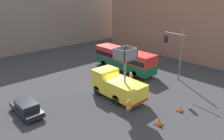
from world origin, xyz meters
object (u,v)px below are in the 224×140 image
(traffic_cone_mid_road, at_px, (159,121))
(traffic_cone_near_truck, at_px, (180,109))
(city_bus, at_px, (124,58))
(traffic_light_pole, at_px, (176,48))
(utility_truck, at_px, (117,85))
(parked_car_curbside, at_px, (27,108))
(road_worker_near_truck, at_px, (128,108))
(road_worker_directing, at_px, (131,80))

(traffic_cone_mid_road, bearing_deg, traffic_cone_near_truck, -0.27)
(city_bus, relative_size, traffic_light_pole, 1.55)
(utility_truck, relative_size, city_bus, 0.61)
(parked_car_curbside, bearing_deg, traffic_cone_mid_road, -50.67)
(road_worker_near_truck, bearing_deg, road_worker_directing, -98.76)
(traffic_light_pole, bearing_deg, city_bus, 103.39)
(utility_truck, distance_m, road_worker_near_truck, 4.13)
(city_bus, bearing_deg, traffic_light_pole, -162.40)
(road_worker_directing, distance_m, traffic_cone_mid_road, 8.17)
(road_worker_directing, bearing_deg, traffic_cone_mid_road, -1.99)
(utility_truck, relative_size, road_worker_directing, 3.19)
(city_bus, distance_m, traffic_light_pole, 7.85)
(road_worker_near_truck, distance_m, parked_car_curbside, 9.51)
(traffic_cone_mid_road, distance_m, parked_car_curbside, 12.23)
(traffic_light_pole, xyz_separation_m, traffic_cone_near_truck, (-6.06, -4.70, -4.06))
(traffic_light_pole, height_order, traffic_cone_mid_road, traffic_light_pole)
(utility_truck, xyz_separation_m, road_worker_directing, (3.11, 0.86, -0.54))
(city_bus, height_order, road_worker_directing, city_bus)
(utility_truck, xyz_separation_m, traffic_cone_near_truck, (2.49, -6.25, -1.22))
(city_bus, relative_size, road_worker_directing, 5.21)
(road_worker_near_truck, relative_size, traffic_cone_mid_road, 2.50)
(road_worker_directing, relative_size, parked_car_curbside, 0.46)
(utility_truck, xyz_separation_m, traffic_light_pole, (8.55, -1.55, 2.83))
(utility_truck, distance_m, city_bus, 8.89)
(city_bus, xyz_separation_m, traffic_cone_near_truck, (-4.34, -11.94, -1.53))
(utility_truck, distance_m, road_worker_directing, 3.27)
(road_worker_near_truck, height_order, road_worker_directing, road_worker_directing)
(utility_truck, bearing_deg, parked_car_curbside, 159.54)
(utility_truck, relative_size, traffic_cone_mid_road, 8.26)
(road_worker_directing, height_order, traffic_cone_mid_road, road_worker_directing)
(traffic_cone_near_truck, distance_m, traffic_cone_mid_road, 3.38)
(traffic_light_pole, height_order, traffic_cone_near_truck, traffic_light_pole)
(traffic_light_pole, relative_size, traffic_cone_mid_road, 8.74)
(road_worker_directing, relative_size, traffic_cone_near_truck, 3.08)
(traffic_cone_near_truck, bearing_deg, parked_car_curbside, 139.59)
(traffic_cone_mid_road, height_order, parked_car_curbside, parked_car_curbside)
(utility_truck, bearing_deg, city_bus, 39.78)
(parked_car_curbside, bearing_deg, utility_truck, -20.46)
(city_bus, relative_size, traffic_cone_mid_road, 13.50)
(city_bus, height_order, traffic_cone_near_truck, city_bus)
(utility_truck, distance_m, traffic_cone_mid_road, 6.41)
(traffic_light_pole, bearing_deg, road_worker_directing, 156.18)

